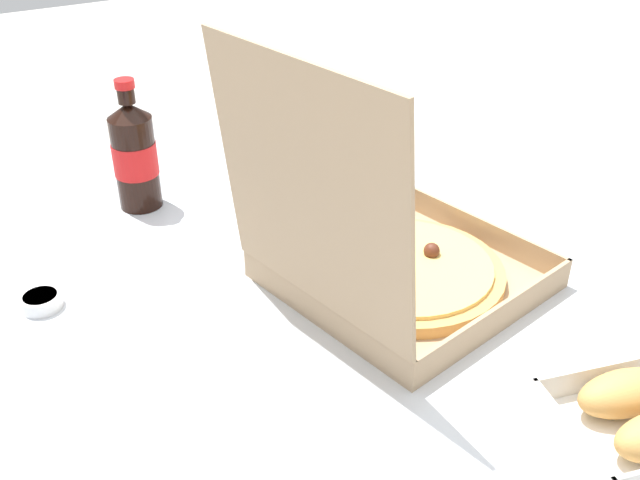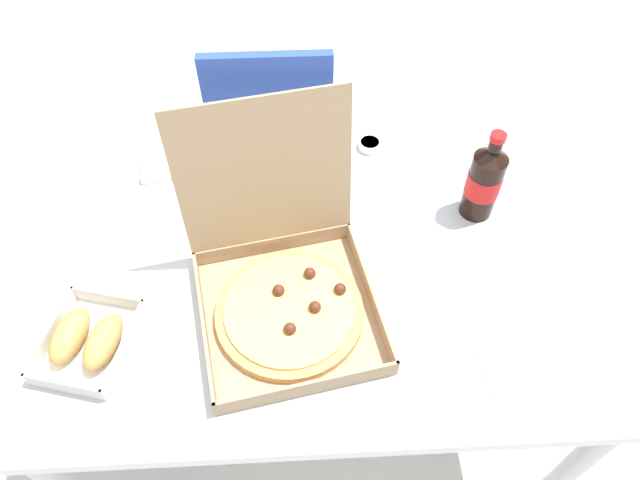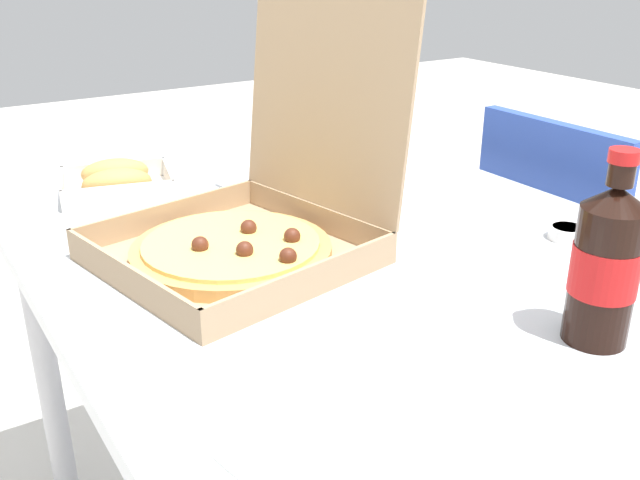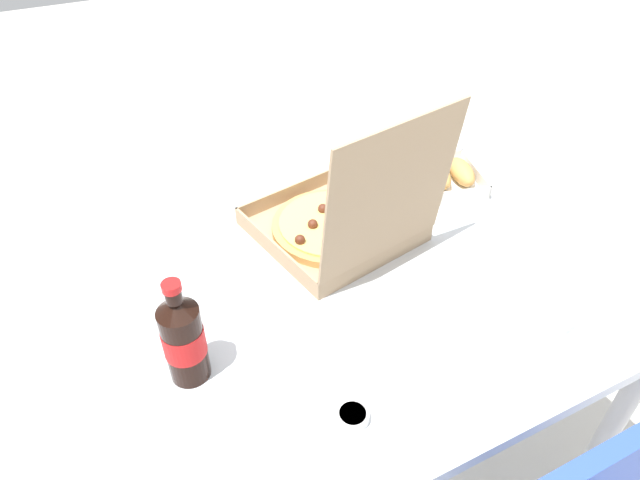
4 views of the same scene
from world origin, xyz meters
The scene contains 8 objects.
ground_plane centered at (0.00, 0.00, 0.00)m, with size 10.00×10.00×0.00m, color beige.
dining_table centered at (0.00, 0.00, 0.66)m, with size 1.29×0.88×0.73m.
pizza_box_open centered at (-0.07, -0.14, 0.78)m, with size 0.39×0.43×0.37m.
bread_side_box centered at (-0.44, -0.22, 0.76)m, with size 0.19×0.22×0.06m.
cola_bottle centered at (0.36, 0.08, 0.83)m, with size 0.07×0.07×0.22m.
paper_menu centered at (0.39, -0.28, 0.73)m, with size 0.21×0.15×0.00m, color white.
napkin_pile centered at (-0.35, 0.26, 0.74)m, with size 0.11×0.11×0.02m, color white.
dipping_sauce_cup centered at (0.14, 0.29, 0.74)m, with size 0.06×0.06×0.02m.
Camera 4 is at (0.43, 0.75, 1.57)m, focal length 31.51 mm.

